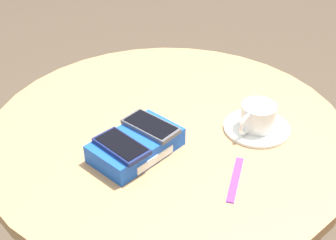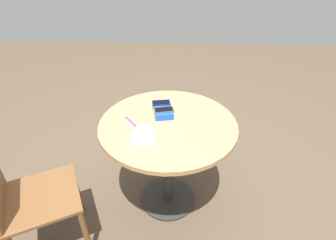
{
  "view_description": "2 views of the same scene",
  "coord_description": "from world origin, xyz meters",
  "px_view_note": "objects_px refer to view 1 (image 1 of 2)",
  "views": [
    {
      "loc": [
        -0.56,
        -0.76,
        1.41
      ],
      "look_at": [
        0.0,
        0.0,
        0.76
      ],
      "focal_mm": 50.0,
      "sensor_mm": 36.0,
      "label": 1
    },
    {
      "loc": [
        1.39,
        0.06,
        1.7
      ],
      "look_at": [
        0.0,
        0.0,
        0.76
      ],
      "focal_mm": 28.0,
      "sensor_mm": 36.0,
      "label": 2
    }
  ],
  "objects_px": {
    "phone_box": "(136,145)",
    "saucer": "(257,128)",
    "phone_gray": "(151,126)",
    "lanyard_strap": "(235,179)",
    "phone_navy": "(121,146)",
    "coffee_cup": "(258,116)",
    "round_table": "(168,169)"
  },
  "relations": [
    {
      "from": "phone_box",
      "to": "saucer",
      "type": "relative_size",
      "value": 1.37
    },
    {
      "from": "round_table",
      "to": "coffee_cup",
      "type": "relative_size",
      "value": 7.63
    },
    {
      "from": "phone_navy",
      "to": "coffee_cup",
      "type": "relative_size",
      "value": 1.15
    },
    {
      "from": "phone_box",
      "to": "phone_navy",
      "type": "relative_size",
      "value": 1.65
    },
    {
      "from": "phone_navy",
      "to": "saucer",
      "type": "height_order",
      "value": "phone_navy"
    },
    {
      "from": "phone_gray",
      "to": "coffee_cup",
      "type": "distance_m",
      "value": 0.26
    },
    {
      "from": "coffee_cup",
      "to": "phone_box",
      "type": "bearing_deg",
      "value": 161.48
    },
    {
      "from": "phone_gray",
      "to": "saucer",
      "type": "distance_m",
      "value": 0.27
    },
    {
      "from": "phone_gray",
      "to": "lanyard_strap",
      "type": "xyz_separation_m",
      "value": [
        0.07,
        -0.21,
        -0.05
      ]
    },
    {
      "from": "phone_navy",
      "to": "phone_gray",
      "type": "xyz_separation_m",
      "value": [
        0.09,
        0.02,
        0.0
      ]
    },
    {
      "from": "round_table",
      "to": "lanyard_strap",
      "type": "height_order",
      "value": "lanyard_strap"
    },
    {
      "from": "phone_box",
      "to": "coffee_cup",
      "type": "bearing_deg",
      "value": -18.52
    },
    {
      "from": "phone_box",
      "to": "saucer",
      "type": "height_order",
      "value": "phone_box"
    },
    {
      "from": "saucer",
      "to": "lanyard_strap",
      "type": "relative_size",
      "value": 1.12
    },
    {
      "from": "phone_box",
      "to": "phone_navy",
      "type": "xyz_separation_m",
      "value": [
        -0.05,
        -0.01,
        0.03
      ]
    },
    {
      "from": "phone_gray",
      "to": "saucer",
      "type": "bearing_deg",
      "value": -23.7
    },
    {
      "from": "round_table",
      "to": "phone_gray",
      "type": "distance_m",
      "value": 0.2
    },
    {
      "from": "coffee_cup",
      "to": "phone_navy",
      "type": "bearing_deg",
      "value": 166.09
    },
    {
      "from": "saucer",
      "to": "coffee_cup",
      "type": "xyz_separation_m",
      "value": [
        -0.0,
        -0.0,
        0.04
      ]
    },
    {
      "from": "phone_box",
      "to": "saucer",
      "type": "distance_m",
      "value": 0.3
    },
    {
      "from": "coffee_cup",
      "to": "lanyard_strap",
      "type": "xyz_separation_m",
      "value": [
        -0.17,
        -0.1,
        -0.04
      ]
    },
    {
      "from": "phone_gray",
      "to": "round_table",
      "type": "bearing_deg",
      "value": 23.16
    },
    {
      "from": "round_table",
      "to": "lanyard_strap",
      "type": "bearing_deg",
      "value": -89.94
    },
    {
      "from": "saucer",
      "to": "lanyard_strap",
      "type": "distance_m",
      "value": 0.2
    },
    {
      "from": "phone_box",
      "to": "phone_navy",
      "type": "distance_m",
      "value": 0.06
    },
    {
      "from": "round_table",
      "to": "saucer",
      "type": "relative_size",
      "value": 5.5
    },
    {
      "from": "saucer",
      "to": "lanyard_strap",
      "type": "xyz_separation_m",
      "value": [
        -0.17,
        -0.11,
        -0.0
      ]
    },
    {
      "from": "round_table",
      "to": "saucer",
      "type": "distance_m",
      "value": 0.26
    },
    {
      "from": "phone_box",
      "to": "phone_navy",
      "type": "height_order",
      "value": "phone_navy"
    },
    {
      "from": "saucer",
      "to": "lanyard_strap",
      "type": "bearing_deg",
      "value": -148.06
    },
    {
      "from": "phone_gray",
      "to": "saucer",
      "type": "height_order",
      "value": "phone_gray"
    },
    {
      "from": "phone_box",
      "to": "phone_gray",
      "type": "distance_m",
      "value": 0.06
    }
  ]
}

